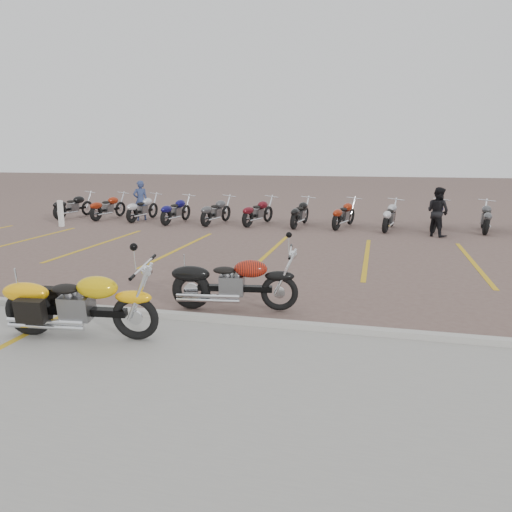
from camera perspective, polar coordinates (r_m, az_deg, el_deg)
The scene contains 10 objects.
ground at distance 10.40m, azimuth -3.16°, elevation -3.86°, with size 100.00×100.00×0.00m, color brown.
concrete_apron at distance 6.49m, azimuth -15.12°, elevation -14.19°, with size 60.00×5.00×0.01m, color #9E9B93.
curb at distance 8.57m, azimuth -7.07°, elevation -6.97°, with size 60.00×0.18×0.12m, color #ADAAA3.
parking_stripes at distance 14.16m, azimuth 1.53°, elevation 0.41°, with size 38.00×5.50×0.01m, color gold, non-canonical shape.
yellow_cruiser at distance 8.10m, azimuth -19.66°, elevation -5.41°, with size 2.46×0.45×1.01m.
flame_cruiser at distance 8.96m, azimuth -2.81°, elevation -3.32°, with size 2.29×0.49×0.94m.
person_a at distance 21.34m, azimuth -13.06°, elevation 6.20°, with size 0.60×0.39×1.65m, color navy.
person_b at distance 17.86m, azimuth 20.06°, elevation 4.76°, with size 0.81×0.63×1.66m, color black.
bollard at distance 20.46m, azimuth -21.42°, elevation 4.54°, with size 0.15×0.15×1.00m, color white.
bg_bike_row at distance 19.15m, azimuth 5.00°, elevation 5.02°, with size 20.82×2.09×1.10m.
Camera 1 is at (2.93, -9.57, 2.81)m, focal length 35.00 mm.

